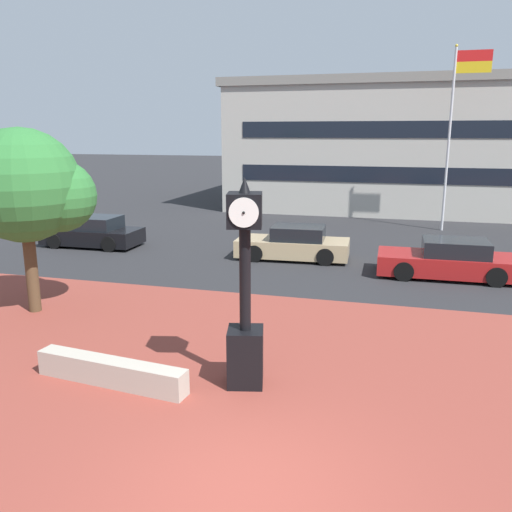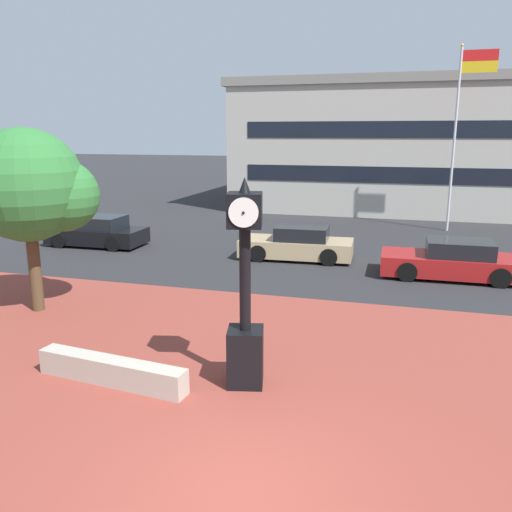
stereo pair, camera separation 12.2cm
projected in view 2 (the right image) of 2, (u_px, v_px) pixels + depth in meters
name	position (u px, v px, depth m)	size (l,w,h in m)	color
ground_plane	(240.00, 492.00, 7.09)	(200.00, 200.00, 0.00)	#262628
plaza_brick_paving	(280.00, 408.00, 9.26)	(44.00, 12.63, 0.01)	brown
planter_wall	(111.00, 371.00, 10.13)	(3.20, 0.40, 0.50)	#ADA393
street_clock	(245.00, 305.00, 9.80)	(0.80, 0.80, 3.97)	black
plaza_tree	(34.00, 188.00, 13.68)	(3.17, 2.95, 4.88)	#4C3823
car_street_mid	(298.00, 244.00, 20.07)	(4.33, 1.98, 1.28)	tan
car_street_far	(98.00, 232.00, 22.45)	(4.10, 1.95, 1.28)	black
car_street_distant	(453.00, 261.00, 17.46)	(4.55, 2.00, 1.28)	maroon
flagpole_primary	(460.00, 123.00, 24.79)	(1.67, 0.14, 8.70)	silver
civic_building	(454.00, 145.00, 34.24)	(27.03, 14.38, 7.84)	#B2ADA3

